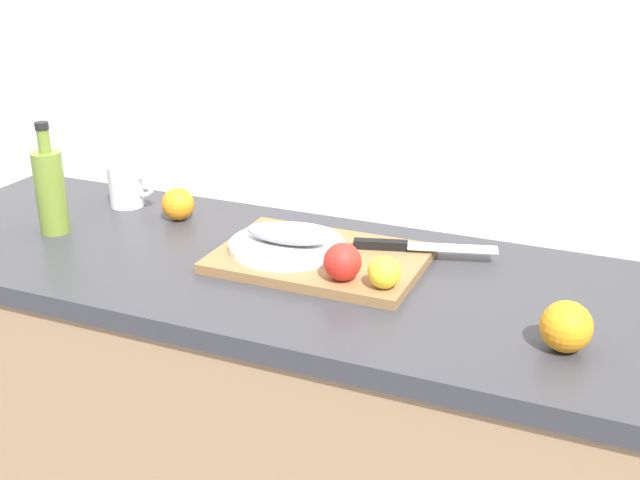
% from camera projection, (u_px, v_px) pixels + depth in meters
% --- Properties ---
extents(back_wall, '(3.20, 0.05, 2.50)m').
position_uv_depth(back_wall, '(393.00, 67.00, 1.68)').
color(back_wall, white).
rests_on(back_wall, ground_plane).
extents(kitchen_counter, '(2.00, 0.60, 0.90)m').
position_uv_depth(kitchen_counter, '(333.00, 463.00, 1.70)').
color(kitchen_counter, '#9E7A56').
rests_on(kitchen_counter, ground_plane).
extents(cutting_board, '(0.41, 0.29, 0.02)m').
position_uv_depth(cutting_board, '(320.00, 258.00, 1.58)').
color(cutting_board, olive).
rests_on(cutting_board, kitchen_counter).
extents(white_plate, '(0.24, 0.24, 0.01)m').
position_uv_depth(white_plate, '(287.00, 246.00, 1.59)').
color(white_plate, white).
rests_on(white_plate, cutting_board).
extents(fish_fillet, '(0.18, 0.08, 0.04)m').
position_uv_depth(fish_fillet, '(287.00, 234.00, 1.58)').
color(fish_fillet, gray).
rests_on(fish_fillet, white_plate).
extents(chef_knife, '(0.29, 0.11, 0.02)m').
position_uv_depth(chef_knife, '(407.00, 246.00, 1.59)').
color(chef_knife, silver).
rests_on(chef_knife, cutting_board).
extents(lemon_0, '(0.06, 0.06, 0.06)m').
position_uv_depth(lemon_0, '(384.00, 272.00, 1.42)').
color(lemon_0, yellow).
rests_on(lemon_0, cutting_board).
extents(tomato_0, '(0.07, 0.07, 0.07)m').
position_uv_depth(tomato_0, '(342.00, 262.00, 1.45)').
color(tomato_0, red).
rests_on(tomato_0, cutting_board).
extents(olive_oil_bottle, '(0.06, 0.06, 0.25)m').
position_uv_depth(olive_oil_bottle, '(50.00, 190.00, 1.70)').
color(olive_oil_bottle, olive).
rests_on(olive_oil_bottle, kitchen_counter).
extents(coffee_mug_0, '(0.12, 0.08, 0.10)m').
position_uv_depth(coffee_mug_0, '(127.00, 186.00, 1.88)').
color(coffee_mug_0, white).
rests_on(coffee_mug_0, kitchen_counter).
extents(orange_0, '(0.07, 0.07, 0.07)m').
position_uv_depth(orange_0, '(178.00, 204.00, 1.80)').
color(orange_0, orange).
rests_on(orange_0, kitchen_counter).
extents(orange_1, '(0.08, 0.08, 0.08)m').
position_uv_depth(orange_1, '(566.00, 327.00, 1.24)').
color(orange_1, orange).
rests_on(orange_1, kitchen_counter).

